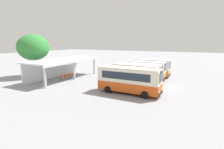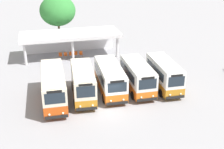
{
  "view_description": "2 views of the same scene",
  "coord_description": "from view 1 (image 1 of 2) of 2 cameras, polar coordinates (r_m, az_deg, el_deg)",
  "views": [
    {
      "loc": [
        -24.45,
        -4.62,
        6.37
      ],
      "look_at": [
        -0.84,
        7.27,
        1.31
      ],
      "focal_mm": 27.76,
      "sensor_mm": 36.0,
      "label": 1
    },
    {
      "loc": [
        -5.88,
        -24.51,
        14.7
      ],
      "look_at": [
        1.62,
        5.14,
        1.35
      ],
      "focal_mm": 47.88,
      "sensor_mm": 36.0,
      "label": 2
    }
  ],
  "objects": [
    {
      "name": "ground_plane",
      "position": [
        25.68,
        15.56,
        -3.94
      ],
      "size": [
        180.0,
        180.0,
        0.0
      ],
      "primitive_type": "plane",
      "color": "#939399"
    },
    {
      "name": "city_bus_nearest_orange",
      "position": [
        21.36,
        5.62,
        -1.57
      ],
      "size": [
        2.47,
        7.9,
        3.26
      ],
      "color": "black",
      "rests_on": "ground"
    },
    {
      "name": "city_bus_second_in_row",
      "position": [
        24.16,
        7.86,
        -0.2
      ],
      "size": [
        2.59,
        6.73,
        3.25
      ],
      "color": "black",
      "rests_on": "ground"
    },
    {
      "name": "city_bus_middle_cream",
      "position": [
        27.16,
        8.71,
        0.79
      ],
      "size": [
        2.61,
        7.19,
        3.05
      ],
      "color": "black",
      "rests_on": "ground"
    },
    {
      "name": "city_bus_fourth_amber",
      "position": [
        29.91,
        10.95,
        1.66
      ],
      "size": [
        2.43,
        6.7,
        3.08
      ],
      "color": "black",
      "rests_on": "ground"
    },
    {
      "name": "city_bus_fifth_blue",
      "position": [
        32.7,
        12.85,
        2.41
      ],
      "size": [
        2.4,
        6.64,
        3.15
      ],
      "color": "black",
      "rests_on": "ground"
    },
    {
      "name": "parked_car_flank",
      "position": [
        43.62,
        15.28,
        3.14
      ],
      "size": [
        2.01,
        4.14,
        1.62
      ],
      "color": "black",
      "rests_on": "ground"
    },
    {
      "name": "terminal_canopy",
      "position": [
        31.46,
        -16.23,
        3.54
      ],
      "size": [
        13.81,
        5.16,
        3.4
      ],
      "color": "silver",
      "rests_on": "ground"
    },
    {
      "name": "waiting_chair_end_by_column",
      "position": [
        29.7,
        -16.17,
        -0.96
      ],
      "size": [
        0.46,
        0.46,
        0.86
      ],
      "color": "slate",
      "rests_on": "ground"
    },
    {
      "name": "waiting_chair_second_from_end",
      "position": [
        30.17,
        -15.14,
        -0.73
      ],
      "size": [
        0.46,
        0.46,
        0.86
      ],
      "color": "slate",
      "rests_on": "ground"
    },
    {
      "name": "waiting_chair_middle_seat",
      "position": [
        30.73,
        -14.33,
        -0.48
      ],
      "size": [
        0.46,
        0.46,
        0.86
      ],
      "color": "slate",
      "rests_on": "ground"
    },
    {
      "name": "waiting_chair_fourth_seat",
      "position": [
        31.28,
        -13.51,
        -0.25
      ],
      "size": [
        0.46,
        0.46,
        0.86
      ],
      "color": "slate",
      "rests_on": "ground"
    },
    {
      "name": "waiting_chair_fifth_seat",
      "position": [
        31.75,
        -12.51,
        -0.05
      ],
      "size": [
        0.46,
        0.46,
        0.86
      ],
      "color": "slate",
      "rests_on": "ground"
    },
    {
      "name": "roadside_tree_behind_canopy",
      "position": [
        34.56,
        -24.51,
        8.13
      ],
      "size": [
        5.5,
        5.5,
        7.67
      ],
      "color": "brown",
      "rests_on": "ground"
    }
  ]
}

